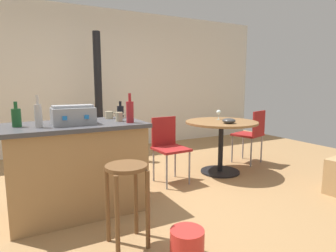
{
  "coord_description": "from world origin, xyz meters",
  "views": [
    {
      "loc": [
        -1.2,
        -2.88,
        1.3
      ],
      "look_at": [
        0.51,
        0.3,
        0.75
      ],
      "focal_mm": 30.44,
      "sensor_mm": 36.0,
      "label": 1
    }
  ],
  "objects_px": {
    "bottle_0": "(130,111)",
    "wine_glass": "(219,112)",
    "bottle_3": "(38,115)",
    "serving_bowl": "(229,121)",
    "wood_stove": "(100,128)",
    "toolbox": "(73,115)",
    "folding_chair_far": "(168,144)",
    "wooden_stool": "(127,187)",
    "cup_1": "(119,117)",
    "folding_chair_near": "(252,132)",
    "cup_0": "(109,115)",
    "kitchen_island": "(78,167)",
    "dining_table": "(221,133)",
    "bottle_1": "(120,111)",
    "plastic_bucket": "(187,244)",
    "bottle_2": "(16,117)"
  },
  "relations": [
    {
      "from": "cup_1",
      "to": "wine_glass",
      "type": "distance_m",
      "value": 1.8
    },
    {
      "from": "folding_chair_far",
      "to": "bottle_3",
      "type": "bearing_deg",
      "value": -163.98
    },
    {
      "from": "bottle_1",
      "to": "plastic_bucket",
      "type": "relative_size",
      "value": 0.73
    },
    {
      "from": "dining_table",
      "to": "wine_glass",
      "type": "bearing_deg",
      "value": 63.85
    },
    {
      "from": "dining_table",
      "to": "bottle_2",
      "type": "xyz_separation_m",
      "value": [
        -2.58,
        -0.28,
        0.41
      ]
    },
    {
      "from": "dining_table",
      "to": "bottle_3",
      "type": "distance_m",
      "value": 2.48
    },
    {
      "from": "dining_table",
      "to": "bottle_0",
      "type": "relative_size",
      "value": 3.47
    },
    {
      "from": "wood_stove",
      "to": "kitchen_island",
      "type": "bearing_deg",
      "value": -110.67
    },
    {
      "from": "folding_chair_far",
      "to": "wooden_stool",
      "type": "bearing_deg",
      "value": -130.64
    },
    {
      "from": "bottle_3",
      "to": "cup_1",
      "type": "relative_size",
      "value": 2.66
    },
    {
      "from": "bottle_1",
      "to": "cup_1",
      "type": "bearing_deg",
      "value": -110.84
    },
    {
      "from": "dining_table",
      "to": "bottle_0",
      "type": "bearing_deg",
      "value": -162.15
    },
    {
      "from": "dining_table",
      "to": "cup_1",
      "type": "bearing_deg",
      "value": -167.71
    },
    {
      "from": "bottle_1",
      "to": "bottle_3",
      "type": "distance_m",
      "value": 0.95
    },
    {
      "from": "dining_table",
      "to": "folding_chair_far",
      "type": "bearing_deg",
      "value": 178.16
    },
    {
      "from": "bottle_0",
      "to": "wooden_stool",
      "type": "bearing_deg",
      "value": -113.64
    },
    {
      "from": "wooden_stool",
      "to": "serving_bowl",
      "type": "distance_m",
      "value": 2.06
    },
    {
      "from": "folding_chair_near",
      "to": "wine_glass",
      "type": "height_order",
      "value": "wine_glass"
    },
    {
      "from": "bottle_1",
      "to": "wine_glass",
      "type": "bearing_deg",
      "value": 8.72
    },
    {
      "from": "cup_1",
      "to": "plastic_bucket",
      "type": "height_order",
      "value": "cup_1"
    },
    {
      "from": "kitchen_island",
      "to": "serving_bowl",
      "type": "relative_size",
      "value": 7.34
    },
    {
      "from": "cup_1",
      "to": "wine_glass",
      "type": "xyz_separation_m",
      "value": [
        1.72,
        0.53,
        -0.09
      ]
    },
    {
      "from": "kitchen_island",
      "to": "dining_table",
      "type": "bearing_deg",
      "value": 8.31
    },
    {
      "from": "folding_chair_near",
      "to": "cup_0",
      "type": "xyz_separation_m",
      "value": [
        -2.4,
        -0.23,
        0.43
      ]
    },
    {
      "from": "bottle_3",
      "to": "cup_0",
      "type": "xyz_separation_m",
      "value": [
        0.75,
        0.34,
        -0.07
      ]
    },
    {
      "from": "cup_0",
      "to": "bottle_0",
      "type": "bearing_deg",
      "value": -78.35
    },
    {
      "from": "folding_chair_near",
      "to": "wine_glass",
      "type": "xyz_separation_m",
      "value": [
        -0.66,
        0.03,
        0.35
      ]
    },
    {
      "from": "bottle_2",
      "to": "bottle_1",
      "type": "bearing_deg",
      "value": 11.41
    },
    {
      "from": "wooden_stool",
      "to": "wine_glass",
      "type": "xyz_separation_m",
      "value": [
        1.94,
        1.32,
        0.38
      ]
    },
    {
      "from": "wood_stove",
      "to": "toolbox",
      "type": "bearing_deg",
      "value": -110.85
    },
    {
      "from": "wood_stove",
      "to": "bottle_1",
      "type": "bearing_deg",
      "value": -96.91
    },
    {
      "from": "cup_0",
      "to": "folding_chair_far",
      "type": "bearing_deg",
      "value": 7.65
    },
    {
      "from": "cup_0",
      "to": "wine_glass",
      "type": "distance_m",
      "value": 1.77
    },
    {
      "from": "wood_stove",
      "to": "cup_0",
      "type": "relative_size",
      "value": 17.39
    },
    {
      "from": "folding_chair_far",
      "to": "bottle_0",
      "type": "height_order",
      "value": "bottle_0"
    },
    {
      "from": "bottle_0",
      "to": "cup_0",
      "type": "distance_m",
      "value": 0.44
    },
    {
      "from": "kitchen_island",
      "to": "folding_chair_far",
      "type": "distance_m",
      "value": 1.26
    },
    {
      "from": "wooden_stool",
      "to": "cup_0",
      "type": "height_order",
      "value": "cup_0"
    },
    {
      "from": "bottle_0",
      "to": "wine_glass",
      "type": "height_order",
      "value": "bottle_0"
    },
    {
      "from": "bottle_3",
      "to": "serving_bowl",
      "type": "xyz_separation_m",
      "value": [
        2.36,
        0.21,
        -0.22
      ]
    },
    {
      "from": "bottle_3",
      "to": "cup_0",
      "type": "bearing_deg",
      "value": 24.4
    },
    {
      "from": "cup_0",
      "to": "wine_glass",
      "type": "xyz_separation_m",
      "value": [
        1.75,
        0.26,
        -0.08
      ]
    },
    {
      "from": "folding_chair_near",
      "to": "serving_bowl",
      "type": "xyz_separation_m",
      "value": [
        -0.79,
        -0.36,
        0.28
      ]
    },
    {
      "from": "folding_chair_far",
      "to": "folding_chair_near",
      "type": "bearing_deg",
      "value": 4.47
    },
    {
      "from": "cup_1",
      "to": "bottle_2",
      "type": "bearing_deg",
      "value": 175.6
    },
    {
      "from": "kitchen_island",
      "to": "bottle_3",
      "type": "height_order",
      "value": "bottle_3"
    },
    {
      "from": "wood_stove",
      "to": "wine_glass",
      "type": "relative_size",
      "value": 15.01
    },
    {
      "from": "folding_chair_near",
      "to": "folding_chair_far",
      "type": "height_order",
      "value": "folding_chair_near"
    },
    {
      "from": "bottle_3",
      "to": "serving_bowl",
      "type": "height_order",
      "value": "bottle_3"
    },
    {
      "from": "toolbox",
      "to": "cup_0",
      "type": "height_order",
      "value": "toolbox"
    }
  ]
}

